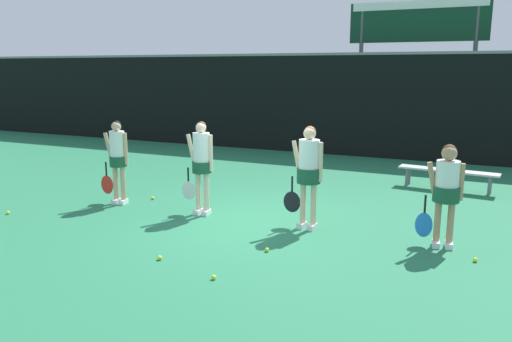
{
  "coord_description": "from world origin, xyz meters",
  "views": [
    {
      "loc": [
        3.54,
        -7.84,
        2.74
      ],
      "look_at": [
        -0.04,
        0.08,
        0.93
      ],
      "focal_mm": 35.0,
      "sensor_mm": 36.0,
      "label": 1
    }
  ],
  "objects_px": {
    "player_3": "(446,187)",
    "tennis_ball_2": "(160,258)",
    "player_2": "(309,168)",
    "tennis_ball_3": "(214,277)",
    "tennis_ball_1": "(475,260)",
    "player_0": "(117,156)",
    "bench_courtside": "(448,172)",
    "tennis_ball_0": "(267,250)",
    "tennis_ball_5": "(8,213)",
    "player_1": "(201,160)",
    "tennis_ball_6": "(153,198)",
    "scoreboard": "(417,34)"
  },
  "relations": [
    {
      "from": "player_2",
      "to": "tennis_ball_5",
      "type": "height_order",
      "value": "player_2"
    },
    {
      "from": "player_3",
      "to": "tennis_ball_0",
      "type": "distance_m",
      "value": 2.9
    },
    {
      "from": "bench_courtside",
      "to": "player_3",
      "type": "height_order",
      "value": "player_3"
    },
    {
      "from": "player_0",
      "to": "tennis_ball_1",
      "type": "height_order",
      "value": "player_0"
    },
    {
      "from": "tennis_ball_3",
      "to": "player_1",
      "type": "bearing_deg",
      "value": 123.07
    },
    {
      "from": "tennis_ball_0",
      "to": "player_3",
      "type": "bearing_deg",
      "value": 29.18
    },
    {
      "from": "player_0",
      "to": "player_1",
      "type": "height_order",
      "value": "player_1"
    },
    {
      "from": "tennis_ball_0",
      "to": "tennis_ball_6",
      "type": "relative_size",
      "value": 0.97
    },
    {
      "from": "player_1",
      "to": "player_2",
      "type": "distance_m",
      "value": 2.1
    },
    {
      "from": "scoreboard",
      "to": "tennis_ball_0",
      "type": "xyz_separation_m",
      "value": [
        -0.7,
        -10.51,
        -3.76
      ]
    },
    {
      "from": "tennis_ball_3",
      "to": "tennis_ball_5",
      "type": "relative_size",
      "value": 0.96
    },
    {
      "from": "player_2",
      "to": "player_3",
      "type": "height_order",
      "value": "player_2"
    },
    {
      "from": "scoreboard",
      "to": "player_3",
      "type": "height_order",
      "value": "scoreboard"
    },
    {
      "from": "player_3",
      "to": "tennis_ball_3",
      "type": "bearing_deg",
      "value": -143.21
    },
    {
      "from": "tennis_ball_3",
      "to": "tennis_ball_6",
      "type": "xyz_separation_m",
      "value": [
        -3.16,
        3.03,
        0.0
      ]
    },
    {
      "from": "tennis_ball_2",
      "to": "tennis_ball_6",
      "type": "height_order",
      "value": "same"
    },
    {
      "from": "tennis_ball_5",
      "to": "tennis_ball_6",
      "type": "distance_m",
      "value": 2.76
    },
    {
      "from": "player_0",
      "to": "tennis_ball_3",
      "type": "bearing_deg",
      "value": -46.09
    },
    {
      "from": "player_0",
      "to": "tennis_ball_3",
      "type": "xyz_separation_m",
      "value": [
        3.6,
        -2.52,
        -0.95
      ]
    },
    {
      "from": "player_2",
      "to": "tennis_ball_3",
      "type": "relative_size",
      "value": 27.09
    },
    {
      "from": "player_3",
      "to": "tennis_ball_1",
      "type": "bearing_deg",
      "value": -51.61
    },
    {
      "from": "scoreboard",
      "to": "player_2",
      "type": "distance_m",
      "value": 9.57
    },
    {
      "from": "tennis_ball_5",
      "to": "tennis_ball_1",
      "type": "bearing_deg",
      "value": 7.53
    },
    {
      "from": "player_2",
      "to": "tennis_ball_2",
      "type": "relative_size",
      "value": 26.51
    },
    {
      "from": "scoreboard",
      "to": "player_1",
      "type": "height_order",
      "value": "scoreboard"
    },
    {
      "from": "tennis_ball_2",
      "to": "tennis_ball_3",
      "type": "xyz_separation_m",
      "value": [
        1.05,
        -0.28,
        -0.0
      ]
    },
    {
      "from": "tennis_ball_0",
      "to": "tennis_ball_2",
      "type": "height_order",
      "value": "tennis_ball_2"
    },
    {
      "from": "bench_courtside",
      "to": "scoreboard",
      "type": "bearing_deg",
      "value": 112.83
    },
    {
      "from": "player_0",
      "to": "player_2",
      "type": "xyz_separation_m",
      "value": [
        4.03,
        0.05,
        0.07
      ]
    },
    {
      "from": "player_1",
      "to": "tennis_ball_1",
      "type": "bearing_deg",
      "value": -11.6
    },
    {
      "from": "bench_courtside",
      "to": "tennis_ball_0",
      "type": "relative_size",
      "value": 33.37
    },
    {
      "from": "player_2",
      "to": "tennis_ball_5",
      "type": "bearing_deg",
      "value": -160.34
    },
    {
      "from": "tennis_ball_2",
      "to": "tennis_ball_6",
      "type": "distance_m",
      "value": 3.47
    },
    {
      "from": "player_2",
      "to": "tennis_ball_1",
      "type": "relative_size",
      "value": 27.15
    },
    {
      "from": "player_3",
      "to": "tennis_ball_6",
      "type": "distance_m",
      "value": 5.89
    },
    {
      "from": "player_1",
      "to": "tennis_ball_1",
      "type": "height_order",
      "value": "player_1"
    },
    {
      "from": "tennis_ball_0",
      "to": "tennis_ball_3",
      "type": "relative_size",
      "value": 1.0
    },
    {
      "from": "tennis_ball_0",
      "to": "bench_courtside",
      "type": "bearing_deg",
      "value": 67.28
    },
    {
      "from": "tennis_ball_1",
      "to": "player_0",
      "type": "bearing_deg",
      "value": 176.26
    },
    {
      "from": "player_0",
      "to": "tennis_ball_0",
      "type": "xyz_separation_m",
      "value": [
        3.84,
        -1.3,
        -0.95
      ]
    },
    {
      "from": "player_3",
      "to": "tennis_ball_2",
      "type": "xyz_separation_m",
      "value": [
        -3.69,
        -2.28,
        -0.93
      ]
    },
    {
      "from": "player_0",
      "to": "tennis_ball_1",
      "type": "bearing_deg",
      "value": -14.84
    },
    {
      "from": "player_0",
      "to": "player_2",
      "type": "bearing_deg",
      "value": -10.39
    },
    {
      "from": "player_1",
      "to": "tennis_ball_5",
      "type": "xyz_separation_m",
      "value": [
        -3.36,
        -1.55,
        -1.0
      ]
    },
    {
      "from": "tennis_ball_2",
      "to": "tennis_ball_5",
      "type": "xyz_separation_m",
      "value": [
        -3.97,
        0.72,
        0.0
      ]
    },
    {
      "from": "tennis_ball_0",
      "to": "tennis_ball_2",
      "type": "xyz_separation_m",
      "value": [
        -1.29,
        -0.94,
        0.0
      ]
    },
    {
      "from": "tennis_ball_2",
      "to": "tennis_ball_6",
      "type": "relative_size",
      "value": 0.99
    },
    {
      "from": "player_0",
      "to": "bench_courtside",
      "type": "bearing_deg",
      "value": 22.26
    },
    {
      "from": "player_0",
      "to": "tennis_ball_3",
      "type": "relative_size",
      "value": 25.85
    },
    {
      "from": "tennis_ball_0",
      "to": "tennis_ball_2",
      "type": "relative_size",
      "value": 0.98
    }
  ]
}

